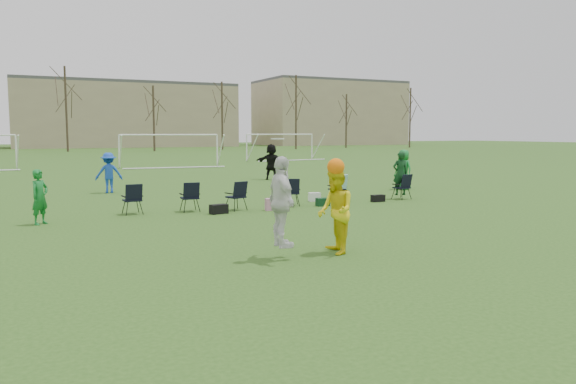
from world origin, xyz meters
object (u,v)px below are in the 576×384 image
fielder_green_far (403,169)px  fielder_black (272,162)px  fielder_green_near (40,197)px  center_contest (312,206)px  fielder_blue (109,173)px  goal_mid (170,141)px  goal_right (281,139)px

fielder_green_far → fielder_black: fielder_black is taller
fielder_green_near → center_contest: bearing=-98.8°
fielder_blue → goal_mid: goal_mid is taller
fielder_green_far → fielder_black: size_ratio=0.93×
fielder_green_near → fielder_black: bearing=-2.0°
fielder_green_far → goal_mid: size_ratio=0.24×
fielder_green_far → fielder_black: 8.12m
fielder_green_near → fielder_black: fielder_black is taller
fielder_black → center_contest: center_contest is taller
fielder_green_near → goal_mid: 26.65m
fielder_green_near → goal_right: size_ratio=0.21×
fielder_black → goal_mid: goal_mid is taller
center_contest → goal_mid: goal_mid is taller
center_contest → fielder_green_near: bearing=125.5°
fielder_blue → goal_right: size_ratio=0.23×
fielder_green_near → fielder_blue: (2.99, 7.75, 0.09)m
center_contest → fielder_green_far: bearing=45.2°
fielder_blue → center_contest: 14.77m
goal_mid → goal_right: bearing=30.6°
fielder_green_near → center_contest: (4.92, -6.89, 0.27)m
fielder_green_near → center_contest: center_contest is taller
fielder_green_near → fielder_green_far: size_ratio=0.86×
center_contest → goal_mid: bearing=81.1°
center_contest → goal_right: goal_right is taller
fielder_green_near → goal_right: 37.74m
fielder_black → fielder_blue: bearing=57.6°
fielder_green_near → fielder_green_far: fielder_green_far is taller
fielder_blue → center_contest: (1.93, -14.64, 0.19)m
fielder_green_near → fielder_blue: 8.30m
fielder_green_near → goal_mid: size_ratio=0.21×
fielder_black → goal_right: bearing=-78.4°
center_contest → fielder_blue: bearing=97.5°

